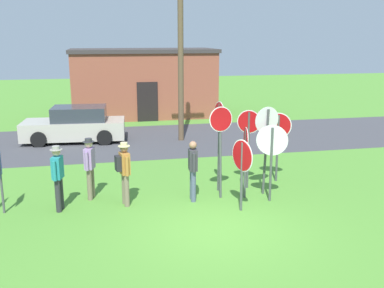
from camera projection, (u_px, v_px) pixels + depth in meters
ground_plane at (213, 229)px, 10.45m from camera, size 80.00×80.00×0.00m
street_asphalt at (160, 140)px, 19.46m from camera, size 60.00×6.40×0.01m
building_background at (144, 83)px, 25.02m from camera, size 8.03×3.85×3.76m
utility_pole at (181, 50)px, 18.52m from camera, size 1.80×0.24×7.39m
parked_car_on_street at (76, 125)px, 19.11m from camera, size 4.42×2.25×1.51m
stop_sign_rear_left at (278, 135)px, 13.59m from camera, size 0.74×0.32×2.18m
stop_sign_center_cluster at (246, 150)px, 12.20m from camera, size 0.13×0.70×2.03m
stop_sign_leaning_left at (219, 130)px, 12.68m from camera, size 0.11×0.76×2.66m
stop_sign_low_front at (249, 136)px, 12.94m from camera, size 0.62×0.32×2.37m
stop_sign_rear_right at (242, 163)px, 11.29m from camera, size 0.29×0.80×1.91m
stop_sign_far_back at (266, 135)px, 12.37m from camera, size 0.75×0.21×2.56m
stop_sign_nearest at (272, 149)px, 11.90m from camera, size 0.78×0.38×2.15m
stop_sign_leaning_right at (221, 137)px, 12.15m from camera, size 0.69×0.19×2.59m
person_holding_notes at (193, 167)px, 12.09m from camera, size 0.24×0.57×1.69m
person_with_sunhat at (124, 169)px, 11.73m from camera, size 0.42×0.56×1.74m
person_near_signs at (90, 165)px, 12.21m from camera, size 0.32×0.55×1.74m
person_on_left at (58, 174)px, 11.37m from camera, size 0.32×0.56×1.74m
info_panel_rightmost at (0, 173)px, 11.17m from camera, size 0.07×0.60×1.58m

